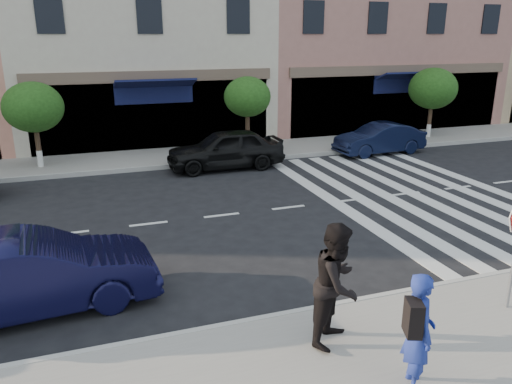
# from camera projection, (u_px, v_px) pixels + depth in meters

# --- Properties ---
(ground) EXTENTS (120.00, 120.00, 0.00)m
(ground) POSITION_uv_depth(u_px,v_px,m) (274.00, 279.00, 10.20)
(ground) COLOR black
(ground) RESTS_ON ground
(sidewalk_far) EXTENTS (60.00, 3.00, 0.15)m
(sidewalk_far) POSITION_uv_depth(u_px,v_px,m) (175.00, 157.00, 20.08)
(sidewalk_far) COLOR gray
(sidewalk_far) RESTS_ON ground
(building_centre) EXTENTS (11.00, 9.00, 11.00)m
(building_centre) POSITION_uv_depth(u_px,v_px,m) (136.00, 18.00, 23.69)
(building_centre) COLOR beige
(building_centre) RESTS_ON ground
(building_east_mid) EXTENTS (13.00, 9.00, 13.00)m
(building_east_mid) POSITION_uv_depth(u_px,v_px,m) (360.00, 1.00, 27.14)
(building_east_mid) COLOR #AE7367
(building_east_mid) RESTS_ON ground
(street_tree_wb) EXTENTS (2.10, 2.10, 3.06)m
(street_tree_wb) POSITION_uv_depth(u_px,v_px,m) (33.00, 108.00, 17.66)
(street_tree_wb) COLOR #473323
(street_tree_wb) RESTS_ON sidewalk_far
(street_tree_c) EXTENTS (1.90, 1.90, 3.04)m
(street_tree_c) POSITION_uv_depth(u_px,v_px,m) (247.00, 97.00, 20.15)
(street_tree_c) COLOR #473323
(street_tree_c) RESTS_ON sidewalk_far
(street_tree_ea) EXTENTS (2.20, 2.20, 3.19)m
(street_tree_ea) POSITION_uv_depth(u_px,v_px,m) (433.00, 89.00, 22.95)
(street_tree_ea) COLOR #473323
(street_tree_ea) RESTS_ON sidewalk_far
(photographer) EXTENTS (0.60, 0.72, 1.70)m
(photographer) POSITION_uv_depth(u_px,v_px,m) (419.00, 332.00, 6.65)
(photographer) COLOR navy
(photographer) RESTS_ON sidewalk_near
(walker) EXTENTS (1.21, 1.19, 1.97)m
(walker) POSITION_uv_depth(u_px,v_px,m) (337.00, 284.00, 7.65)
(walker) COLOR black
(walker) RESTS_ON sidewalk_near
(car_near_mid) EXTENTS (4.50, 1.90, 1.44)m
(car_near_mid) POSITION_uv_depth(u_px,v_px,m) (31.00, 274.00, 8.84)
(car_near_mid) COLOR black
(car_near_mid) RESTS_ON ground
(car_far_mid) EXTENTS (4.31, 1.74, 1.47)m
(car_far_mid) POSITION_uv_depth(u_px,v_px,m) (225.00, 149.00, 18.44)
(car_far_mid) COLOR black
(car_far_mid) RESTS_ON ground
(car_far_right) EXTENTS (3.91, 1.55, 1.27)m
(car_far_right) POSITION_uv_depth(u_px,v_px,m) (380.00, 139.00, 20.77)
(car_far_right) COLOR black
(car_far_right) RESTS_ON ground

